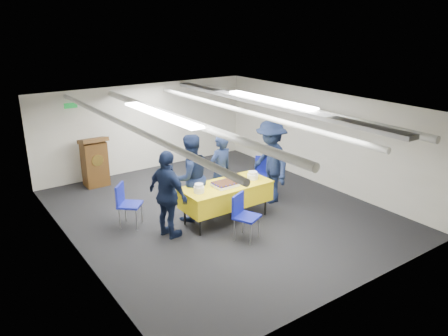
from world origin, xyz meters
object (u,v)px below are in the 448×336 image
(sheet_cake, at_px, (225,184))
(podium, at_px, (95,161))
(serving_table, at_px, (226,194))
(sailor_a, at_px, (220,172))
(chair_near, at_px, (243,212))
(chair_left, at_px, (126,201))
(sailor_b, at_px, (190,178))
(sailor_d, at_px, (271,162))
(sailor_c, at_px, (168,195))
(chair_right, at_px, (263,171))

(sheet_cake, xyz_separation_m, podium, (-1.42, 3.49, -0.20))
(serving_table, relative_size, sailor_a, 1.11)
(chair_near, relative_size, chair_left, 1.00)
(serving_table, bearing_deg, sailor_b, 139.20)
(sheet_cake, xyz_separation_m, sailor_d, (1.44, 0.30, 0.12))
(podium, bearing_deg, sailor_d, -48.12)
(serving_table, relative_size, sailor_c, 1.10)
(sailor_d, bearing_deg, podium, -128.37)
(serving_table, distance_m, chair_near, 0.85)
(podium, distance_m, chair_right, 4.08)
(sheet_cake, relative_size, sailor_d, 0.26)
(serving_table, relative_size, chair_near, 2.12)
(podium, height_order, sailor_a, sailor_a)
(podium, distance_m, chair_left, 2.53)
(sheet_cake, height_order, chair_left, chair_left)
(sheet_cake, xyz_separation_m, sailor_a, (0.31, 0.61, 0.02))
(chair_right, relative_size, sailor_a, 0.52)
(sailor_a, bearing_deg, sailor_c, 10.05)
(sailor_b, xyz_separation_m, sailor_d, (1.92, -0.23, 0.04))
(chair_left, xyz_separation_m, sailor_a, (2.01, -0.36, 0.30))
(serving_table, bearing_deg, sailor_d, 10.03)
(podium, xyz_separation_m, sailor_c, (0.20, -3.40, 0.23))
(serving_table, distance_m, sailor_b, 0.80)
(serving_table, distance_m, sailor_a, 0.66)
(sailor_a, bearing_deg, serving_table, 57.33)
(serving_table, bearing_deg, chair_near, -103.81)
(podium, height_order, chair_left, podium)
(serving_table, relative_size, podium, 1.47)
(chair_right, distance_m, sailor_d, 0.63)
(sailor_d, bearing_deg, serving_table, -70.22)
(sailor_b, bearing_deg, chair_near, 106.42)
(chair_left, xyz_separation_m, sailor_c, (0.48, -0.88, 0.31))
(sailor_b, bearing_deg, chair_right, -172.50)
(sheet_cake, height_order, podium, podium)
(sailor_a, bearing_deg, chair_right, 177.45)
(sailor_d, bearing_deg, chair_near, -46.15)
(podium, xyz_separation_m, chair_left, (-0.27, -2.52, -0.08))
(chair_right, distance_m, sailor_b, 2.13)
(sheet_cake, relative_size, chair_right, 0.55)
(sailor_c, height_order, sailor_d, sailor_d)
(chair_near, bearing_deg, podium, 106.83)
(serving_table, distance_m, sheet_cake, 0.27)
(sailor_b, bearing_deg, serving_table, 140.61)
(sailor_d, bearing_deg, sheet_cake, -68.41)
(sheet_cake, distance_m, chair_left, 1.98)
(chair_near, distance_m, chair_right, 2.31)
(podium, bearing_deg, serving_table, -66.54)
(sheet_cake, relative_size, sailor_c, 0.28)
(chair_left, bearing_deg, podium, 83.78)
(sheet_cake, distance_m, sailor_c, 1.22)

